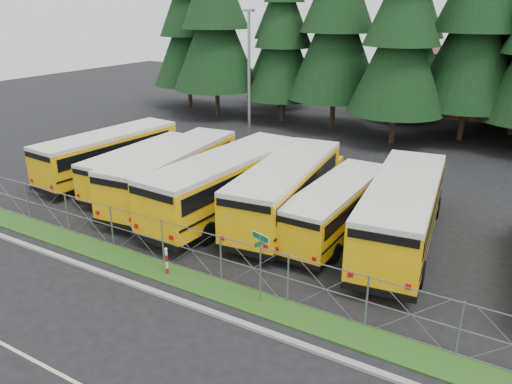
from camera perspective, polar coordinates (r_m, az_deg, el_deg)
ground at (r=20.75m, az=-0.08°, el=-9.57°), size 120.00×120.00×0.00m
curb at (r=18.54m, az=-5.13°, el=-13.54°), size 50.00×0.25×0.12m
grass_verge at (r=19.51m, az=-2.69°, el=-11.66°), size 50.00×1.40×0.06m
chainlink_fence at (r=19.52m, az=-1.60°, el=-8.31°), size 44.00×0.10×2.00m
bus_0 at (r=33.07m, az=-15.90°, el=4.14°), size 3.55×11.42×2.95m
bus_1 at (r=30.51m, az=-12.45°, el=2.71°), size 2.61×9.85×2.57m
bus_2 at (r=28.35m, az=-8.98°, el=2.11°), size 3.93×11.97×3.08m
bus_3 at (r=26.13m, az=-2.91°, el=0.91°), size 3.59×12.51×3.24m
bus_4 at (r=25.52m, az=3.78°, el=0.22°), size 4.17×12.07×3.10m
bus_5 at (r=24.24m, az=9.43°, el=-1.80°), size 2.41×9.94×2.60m
bus_6 at (r=23.63m, az=16.39°, el=-2.25°), size 4.38×12.37×3.17m
street_sign at (r=18.11m, az=0.51°, el=-7.04°), size 0.81×0.53×2.81m
striped_bollard at (r=20.90m, az=-10.17°, el=-7.81°), size 0.11×0.11×1.20m
light_standard at (r=35.26m, az=-0.79°, el=12.64°), size 0.70×0.35×10.14m
conifer_0 at (r=54.51m, az=-7.90°, el=18.08°), size 7.34×7.34×16.23m
conifer_1 at (r=49.35m, az=-4.69°, el=19.15°), size 8.28×8.28×18.32m
conifer_2 at (r=46.81m, az=3.18°, el=17.08°), size 6.78×6.78×15.01m
conifer_3 at (r=44.64m, az=9.29°, el=18.70°), size 8.21×8.21×18.16m
conifer_4 at (r=40.42m, az=16.32°, el=16.91°), size 7.52×7.52×16.64m
conifer_5 at (r=43.20m, az=23.94°, el=17.57°), size 8.44×8.44×18.67m
conifer_10 at (r=53.69m, az=2.83°, el=17.93°), size 7.11×7.11×15.73m
conifer_11 at (r=49.97m, az=17.35°, el=17.40°), size 7.53×7.53×16.65m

